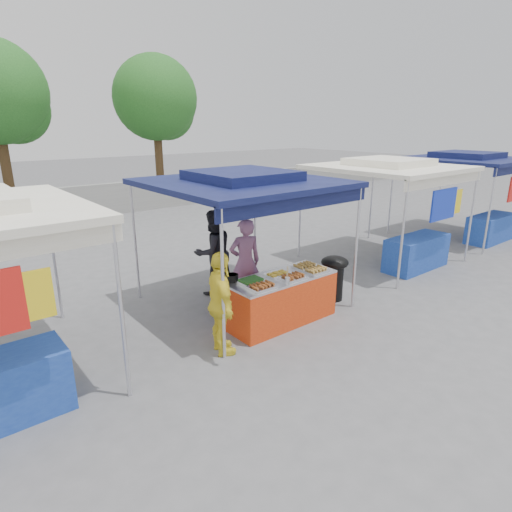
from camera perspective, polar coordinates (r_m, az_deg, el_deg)
ground_plane at (r=7.82m, az=2.79°, el=-8.39°), size 80.00×80.00×0.00m
back_wall at (r=17.14m, az=-22.59°, el=6.61°), size 40.00×0.25×1.20m
main_canopy at (r=7.87m, az=-1.72°, el=9.85°), size 3.20×3.20×2.57m
neighbor_stall_right at (r=11.05m, az=18.70°, el=7.07°), size 3.20×3.20×2.57m
neighbor_stall_far at (r=14.56m, az=27.39°, el=8.33°), size 3.20×3.20×2.57m
tree_2 at (r=20.54m, az=-12.95°, el=19.40°), size 3.68×3.65×6.28m
vendor_table at (r=7.58m, az=3.35°, el=-5.74°), size 2.00×0.80×0.85m
food_tray_fl at (r=6.85m, az=0.79°, el=-4.14°), size 0.42×0.30×0.07m
food_tray_fm at (r=7.28m, az=4.95°, el=-2.87°), size 0.42×0.30×0.07m
food_tray_fr at (r=7.66m, az=8.00°, el=-1.95°), size 0.42×0.30×0.07m
food_tray_bl at (r=7.10m, az=-0.69°, el=-3.35°), size 0.42×0.30×0.07m
food_tray_bm at (r=7.42m, az=2.89°, el=-2.45°), size 0.42×0.30×0.07m
food_tray_br at (r=7.87m, az=6.51°, el=-1.37°), size 0.42×0.30×0.07m
cooking_pot at (r=7.17m, az=-3.22°, el=-2.93°), size 0.21×0.21×0.12m
skewer_cup at (r=7.11m, az=4.20°, el=-3.22°), size 0.08×0.08×0.10m
wok_burner at (r=8.60m, az=10.37°, el=-2.37°), size 0.54×0.54×0.91m
crate_left at (r=7.81m, az=-2.08°, el=-7.14°), size 0.52×0.37×0.31m
crate_right at (r=8.41m, az=1.81°, el=-5.42°), size 0.47×0.33×0.28m
crate_stacked at (r=8.30m, az=1.83°, el=-3.61°), size 0.47×0.33×0.28m
vendor_woman at (r=8.16m, az=-1.48°, el=-0.83°), size 0.72×0.59×1.70m
helper_man at (r=8.72m, az=-5.70°, el=0.47°), size 0.87×0.68×1.75m
customer_person at (r=6.43m, az=-4.70°, el=-6.41°), size 0.67×1.02×1.62m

